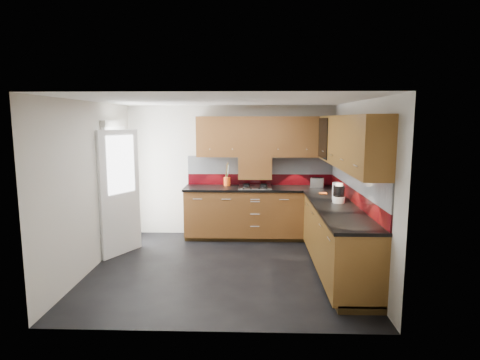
{
  "coord_description": "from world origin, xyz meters",
  "views": [
    {
      "loc": [
        0.41,
        -5.6,
        2.14
      ],
      "look_at": [
        0.21,
        0.65,
        1.2
      ],
      "focal_mm": 30.0,
      "sensor_mm": 36.0,
      "label": 1
    }
  ],
  "objects_px": {
    "gas_hob": "(255,187)",
    "utensil_pot": "(227,180)",
    "toaster": "(317,182)",
    "food_processor": "(339,194)"
  },
  "relations": [
    {
      "from": "gas_hob",
      "to": "utensil_pot",
      "type": "bearing_deg",
      "value": 157.74
    },
    {
      "from": "utensil_pot",
      "to": "food_processor",
      "type": "relative_size",
      "value": 1.5
    },
    {
      "from": "gas_hob",
      "to": "toaster",
      "type": "height_order",
      "value": "toaster"
    },
    {
      "from": "utensil_pot",
      "to": "toaster",
      "type": "relative_size",
      "value": 1.69
    },
    {
      "from": "utensil_pot",
      "to": "food_processor",
      "type": "height_order",
      "value": "utensil_pot"
    },
    {
      "from": "gas_hob",
      "to": "utensil_pot",
      "type": "xyz_separation_m",
      "value": [
        -0.51,
        0.21,
        0.08
      ]
    },
    {
      "from": "gas_hob",
      "to": "toaster",
      "type": "bearing_deg",
      "value": 5.39
    },
    {
      "from": "gas_hob",
      "to": "utensil_pot",
      "type": "relative_size",
      "value": 1.35
    },
    {
      "from": "utensil_pot",
      "to": "toaster",
      "type": "xyz_separation_m",
      "value": [
        1.63,
        -0.1,
        -0.02
      ]
    },
    {
      "from": "utensil_pot",
      "to": "toaster",
      "type": "height_order",
      "value": "utensil_pot"
    }
  ]
}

